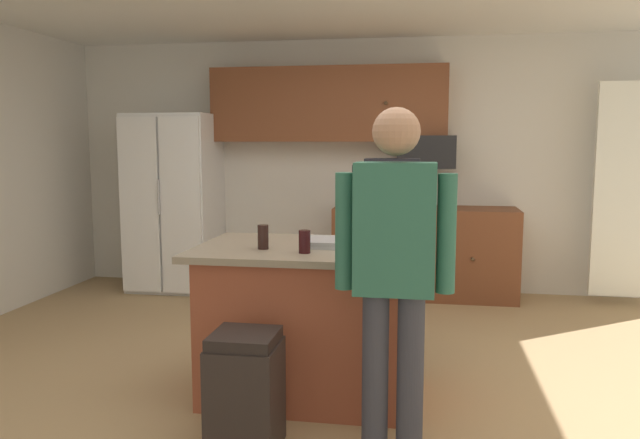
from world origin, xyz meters
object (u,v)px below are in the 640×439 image
refrigerator (174,202)px  trash_bin (245,392)px  microwave_over_range (426,152)px  person_elder_center (394,260)px  kitchen_island (312,320)px  serving_tray (342,243)px  tumbler_amber (391,231)px  glass_dark_ale (305,242)px  glass_short_whisky (263,237)px  person_guest_by_door (392,224)px

refrigerator → trash_bin: refrigerator is taller
refrigerator → microwave_over_range: (2.60, 0.12, 0.53)m
person_elder_center → trash_bin: size_ratio=2.80×
kitchen_island → trash_bin: (-0.20, -0.75, -0.17)m
microwave_over_range → serving_tray: 2.67m
microwave_over_range → tumbler_amber: 2.51m
glass_dark_ale → trash_bin: 0.89m
kitchen_island → glass_short_whisky: size_ratio=9.70×
person_elder_center → glass_dark_ale: bearing=11.0°
serving_tray → trash_bin: serving_tray is taller
glass_short_whisky → trash_bin: (0.06, -0.61, -0.69)m
refrigerator → person_elder_center: 4.04m
serving_tray → trash_bin: 1.09m
refrigerator → glass_short_whisky: bearing=-57.8°
trash_bin → person_elder_center: bearing=3.5°
kitchen_island → trash_bin: bearing=-105.0°
refrigerator → person_elder_center: (2.46, -3.20, 0.07)m
person_guest_by_door → tumbler_amber: (0.03, -0.60, 0.03)m
person_elder_center → person_guest_by_door: 1.46m
kitchen_island → glass_dark_ale: bearing=-89.7°
glass_dark_ale → glass_short_whisky: bearing=161.4°
person_elder_center → glass_short_whisky: size_ratio=11.98×
person_guest_by_door → trash_bin: size_ratio=2.77×
refrigerator → tumbler_amber: 3.35m
kitchen_island → serving_tray: (0.18, 0.04, 0.48)m
microwave_over_range → person_guest_by_door: 1.94m
microwave_over_range → person_elder_center: 3.36m
glass_dark_ale → glass_short_whisky: 0.28m
glass_short_whisky → serving_tray: bearing=21.7°
refrigerator → glass_short_whisky: refrigerator is taller
person_elder_center → trash_bin: bearing=56.6°
microwave_over_range → glass_dark_ale: (-0.67, -2.84, -0.46)m
glass_short_whisky → serving_tray: (0.45, 0.18, -0.05)m
kitchen_island → person_guest_by_door: size_ratio=0.82×
kitchen_island → serving_tray: serving_tray is taller
tumbler_amber → glass_short_whisky: bearing=-158.3°
glass_dark_ale → trash_bin: (-0.20, -0.52, -0.69)m
glass_dark_ale → tumbler_amber: size_ratio=0.79×
person_elder_center → kitchen_island: bearing=0.0°
kitchen_island → serving_tray: 0.51m
person_elder_center → glass_short_whisky: 0.98m
person_guest_by_door → glass_dark_ale: 1.07m
kitchen_island → microwave_over_range: bearing=75.5°
kitchen_island → person_guest_by_door: (0.44, 0.75, 0.51)m
person_elder_center → person_guest_by_door: size_ratio=1.01×
trash_bin → tumbler_amber: bearing=53.6°
person_elder_center → tumbler_amber: 0.86m
person_guest_by_door → microwave_over_range: bearing=-156.7°
microwave_over_range → kitchen_island: (-0.67, -2.61, -0.98)m
person_guest_by_door → glass_short_whisky: size_ratio=11.82×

